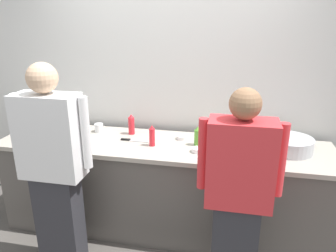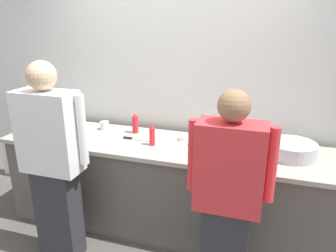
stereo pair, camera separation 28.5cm
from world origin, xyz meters
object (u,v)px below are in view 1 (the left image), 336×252
at_px(mixing_bowl_steel, 290,145).
at_px(sheet_tray, 63,135).
at_px(squeeze_bottle_spare, 198,136).
at_px(plate_stack_front, 241,149).
at_px(squeeze_bottle_secondary, 152,136).
at_px(ramekin_yellow_sauce, 212,141).
at_px(squeeze_bottle_primary, 131,125).
at_px(chefs_knife, 133,140).
at_px(ramekin_green_sauce, 182,137).
at_px(deli_cup, 99,128).
at_px(chef_center, 238,194).
at_px(ramekin_orange_sauce, 197,150).
at_px(chef_near_left, 54,166).

distance_m(mixing_bowl_steel, sheet_tray, 2.13).
xyz_separation_m(mixing_bowl_steel, squeeze_bottle_spare, (-0.80, -0.02, 0.02)).
distance_m(plate_stack_front, squeeze_bottle_secondary, 0.80).
bearing_deg(ramekin_yellow_sauce, squeeze_bottle_primary, 173.36).
bearing_deg(chefs_knife, squeeze_bottle_spare, 1.83).
distance_m(plate_stack_front, sheet_tray, 1.72).
xyz_separation_m(plate_stack_front, ramekin_green_sauce, (-0.55, 0.20, -0.00)).
bearing_deg(deli_cup, sheet_tray, -146.89).
distance_m(chef_center, plate_stack_front, 0.63).
distance_m(chef_center, squeeze_bottle_secondary, 0.99).
distance_m(squeeze_bottle_primary, squeeze_bottle_spare, 0.70).
height_order(squeeze_bottle_primary, deli_cup, squeeze_bottle_primary).
relative_size(ramekin_orange_sauce, deli_cup, 1.13).
bearing_deg(ramekin_orange_sauce, chef_center, -56.67).
bearing_deg(ramekin_yellow_sauce, squeeze_bottle_secondary, -162.66).
bearing_deg(ramekin_green_sauce, chef_near_left, -138.50).
bearing_deg(squeeze_bottle_spare, chef_center, -61.92).
bearing_deg(mixing_bowl_steel, chefs_knife, -178.46).
xyz_separation_m(ramekin_yellow_sauce, deli_cup, (-1.15, 0.09, 0.02)).
bearing_deg(squeeze_bottle_primary, ramekin_yellow_sauce, -6.64).
height_order(chef_center, deli_cup, chef_center).
height_order(ramekin_yellow_sauce, deli_cup, deli_cup).
xyz_separation_m(squeeze_bottle_spare, chefs_knife, (-0.61, -0.02, -0.08)).
bearing_deg(squeeze_bottle_spare, squeeze_bottle_primary, 166.60).
relative_size(chef_near_left, squeeze_bottle_primary, 8.39).
relative_size(mixing_bowl_steel, ramekin_orange_sauce, 3.90).
bearing_deg(chef_center, chefs_knife, 145.58).
bearing_deg(ramekin_green_sauce, squeeze_bottle_secondary, -137.84).
height_order(ramekin_green_sauce, deli_cup, deli_cup).
xyz_separation_m(sheet_tray, deli_cup, (0.30, 0.19, 0.03)).
relative_size(chef_center, plate_stack_front, 7.76).
xyz_separation_m(ramekin_orange_sauce, deli_cup, (-1.05, 0.32, 0.02)).
height_order(chef_center, chefs_knife, chef_center).
distance_m(mixing_bowl_steel, ramekin_yellow_sauce, 0.68).
distance_m(sheet_tray, chefs_knife, 0.71).
distance_m(squeeze_bottle_primary, deli_cup, 0.35).
bearing_deg(chef_center, ramekin_yellow_sauce, 107.68).
xyz_separation_m(sheet_tray, chefs_knife, (0.71, 0.02, -0.01)).
distance_m(sheet_tray, ramekin_green_sauce, 1.17).
relative_size(squeeze_bottle_secondary, chefs_knife, 0.72).
bearing_deg(chef_near_left, squeeze_bottle_primary, 65.72).
bearing_deg(deli_cup, squeeze_bottle_primary, 0.73).
xyz_separation_m(squeeze_bottle_secondary, chefs_knife, (-0.21, 0.08, -0.09)).
bearing_deg(ramekin_green_sauce, plate_stack_front, -19.47).
relative_size(plate_stack_front, mixing_bowl_steel, 0.52).
bearing_deg(chef_near_left, chefs_knife, 55.84).
distance_m(squeeze_bottle_spare, ramekin_orange_sauce, 0.17).
distance_m(plate_stack_front, ramekin_green_sauce, 0.59).
relative_size(chef_near_left, ramekin_yellow_sauce, 20.90).
relative_size(squeeze_bottle_primary, chefs_knife, 0.75).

